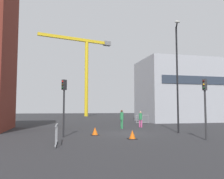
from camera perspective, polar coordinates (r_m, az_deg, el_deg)
ground at (r=18.80m, az=3.57°, el=-10.46°), size 160.00×160.00×0.00m
office_block at (r=37.24m, az=16.69°, el=-0.37°), size 12.70×8.20×9.09m
construction_crane at (r=60.60m, az=-6.61°, el=6.51°), size 18.53×5.57×19.75m
streetlamp_tall at (r=19.77m, az=15.42°, el=4.44°), size 0.90×1.51×8.63m
traffic_light_median at (r=15.81m, az=21.45°, el=-2.05°), size 0.37×0.36×3.76m
traffic_light_far at (r=16.50m, az=-11.50°, el=-2.08°), size 0.37×0.37×3.90m
pedestrian_walking at (r=24.73m, az=6.89°, el=-6.83°), size 0.34×0.34×1.64m
pedestrian_waiting at (r=23.02m, az=2.36°, el=-6.78°), size 0.34×0.34×1.79m
safety_barrier_mid_span at (r=13.11m, az=-13.22°, el=-10.43°), size 0.16×2.33×1.08m
safety_barrier_rear at (r=31.69m, az=7.32°, el=-7.02°), size 1.87×0.20×1.08m
traffic_cone_on_verge at (r=15.29m, az=4.91°, el=-10.83°), size 0.56×0.56×0.56m
traffic_cone_striped at (r=17.46m, az=-4.12°, el=-10.02°), size 0.58×0.58×0.58m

